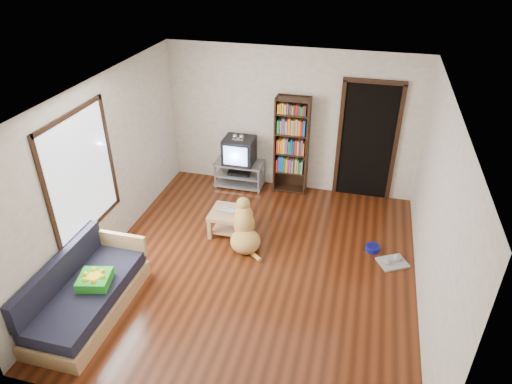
% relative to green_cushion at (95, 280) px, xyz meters
% --- Properties ---
extents(ground, '(5.00, 5.00, 0.00)m').
position_rel_green_cushion_xyz_m(ground, '(1.75, 1.30, -0.48)').
color(ground, '#5B250F').
rests_on(ground, ground).
extents(ceiling, '(5.00, 5.00, 0.00)m').
position_rel_green_cushion_xyz_m(ceiling, '(1.75, 1.30, 2.12)').
color(ceiling, white).
rests_on(ceiling, ground).
extents(wall_back, '(4.50, 0.00, 4.50)m').
position_rel_green_cushion_xyz_m(wall_back, '(1.75, 3.80, 0.82)').
color(wall_back, silver).
rests_on(wall_back, ground).
extents(wall_front, '(4.50, 0.00, 4.50)m').
position_rel_green_cushion_xyz_m(wall_front, '(1.75, -1.20, 0.82)').
color(wall_front, silver).
rests_on(wall_front, ground).
extents(wall_left, '(0.00, 5.00, 5.00)m').
position_rel_green_cushion_xyz_m(wall_left, '(-0.50, 1.30, 0.82)').
color(wall_left, silver).
rests_on(wall_left, ground).
extents(wall_right, '(0.00, 5.00, 5.00)m').
position_rel_green_cushion_xyz_m(wall_right, '(4.00, 1.30, 0.82)').
color(wall_right, silver).
rests_on(wall_right, ground).
extents(green_cushion, '(0.45, 0.45, 0.13)m').
position_rel_green_cushion_xyz_m(green_cushion, '(0.00, 0.00, 0.00)').
color(green_cushion, green).
rests_on(green_cushion, sofa).
extents(laptop, '(0.36, 0.26, 0.03)m').
position_rel_green_cushion_xyz_m(laptop, '(1.10, 2.01, -0.07)').
color(laptop, silver).
rests_on(laptop, coffee_table).
extents(dog_bowl, '(0.22, 0.22, 0.08)m').
position_rel_green_cushion_xyz_m(dog_bowl, '(3.38, 2.13, -0.44)').
color(dog_bowl, navy).
rests_on(dog_bowl, ground).
extents(grey_rag, '(0.51, 0.48, 0.03)m').
position_rel_green_cushion_xyz_m(grey_rag, '(3.68, 1.88, -0.47)').
color(grey_rag, '#9A9A9A').
rests_on(grey_rag, ground).
extents(window, '(0.03, 1.46, 1.70)m').
position_rel_green_cushion_xyz_m(window, '(-0.48, 0.80, 1.02)').
color(window, white).
rests_on(window, wall_left).
extents(doorway, '(1.03, 0.05, 2.19)m').
position_rel_green_cushion_xyz_m(doorway, '(3.10, 3.78, 0.64)').
color(doorway, black).
rests_on(doorway, wall_back).
extents(tv_stand, '(0.90, 0.45, 0.50)m').
position_rel_green_cushion_xyz_m(tv_stand, '(0.85, 3.55, -0.21)').
color(tv_stand, '#99999E').
rests_on(tv_stand, ground).
extents(crt_tv, '(0.55, 0.52, 0.58)m').
position_rel_green_cushion_xyz_m(crt_tv, '(0.85, 3.57, 0.26)').
color(crt_tv, black).
rests_on(crt_tv, tv_stand).
extents(bookshelf, '(0.60, 0.30, 1.80)m').
position_rel_green_cushion_xyz_m(bookshelf, '(1.80, 3.65, 0.52)').
color(bookshelf, black).
rests_on(bookshelf, ground).
extents(sofa, '(0.80, 1.80, 0.80)m').
position_rel_green_cushion_xyz_m(sofa, '(-0.12, -0.08, -0.22)').
color(sofa, tan).
rests_on(sofa, ground).
extents(coffee_table, '(0.55, 0.55, 0.40)m').
position_rel_green_cushion_xyz_m(coffee_table, '(1.10, 2.04, -0.20)').
color(coffee_table, tan).
rests_on(coffee_table, ground).
extents(dog, '(0.62, 0.83, 0.75)m').
position_rel_green_cushion_xyz_m(dog, '(1.44, 1.80, -0.21)').
color(dog, tan).
rests_on(dog, ground).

